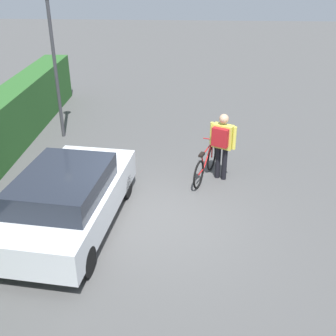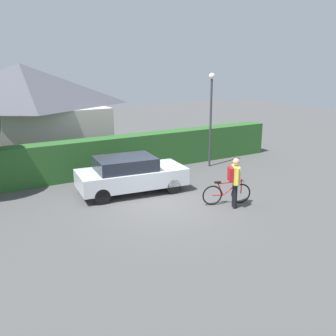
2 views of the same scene
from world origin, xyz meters
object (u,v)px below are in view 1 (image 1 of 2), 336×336
(parked_car_near, at_px, (69,198))
(person_rider, at_px, (222,141))
(street_lamp, at_px, (53,45))
(bicycle, at_px, (205,165))

(parked_car_near, distance_m, person_rider, 4.00)
(person_rider, bearing_deg, parked_car_near, 126.17)
(parked_car_near, distance_m, street_lamp, 5.54)
(person_rider, relative_size, street_lamp, 0.40)
(parked_car_near, height_order, person_rider, person_rider)
(parked_car_near, relative_size, bicycle, 2.52)
(bicycle, height_order, street_lamp, street_lamp)
(bicycle, height_order, person_rider, person_rider)
(parked_car_near, xyz_separation_m, bicycle, (2.37, -2.84, -0.35))
(parked_car_near, bearing_deg, person_rider, -53.83)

